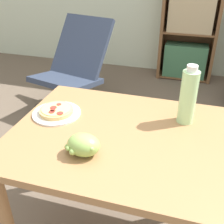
% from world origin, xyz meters
% --- Properties ---
extents(dining_table, '(1.03, 0.80, 0.73)m').
position_xyz_m(dining_table, '(-0.09, -0.10, 0.62)').
color(dining_table, '#A37549').
rests_on(dining_table, ground_plane).
extents(pizza_on_plate, '(0.24, 0.24, 0.04)m').
position_xyz_m(pizza_on_plate, '(-0.46, -0.02, 0.74)').
color(pizza_on_plate, white).
rests_on(pizza_on_plate, dining_table).
extents(grape_bunch, '(0.15, 0.11, 0.09)m').
position_xyz_m(grape_bunch, '(-0.21, -0.28, 0.77)').
color(grape_bunch, '#93BC5B').
rests_on(grape_bunch, dining_table).
extents(drink_bottle, '(0.08, 0.08, 0.29)m').
position_xyz_m(drink_bottle, '(0.17, 0.10, 0.86)').
color(drink_bottle, '#B7EAA3').
rests_on(drink_bottle, dining_table).
extents(lounge_chair_near, '(0.70, 0.87, 0.88)m').
position_xyz_m(lounge_chair_near, '(-0.96, 1.27, 0.29)').
color(lounge_chair_near, black).
rests_on(lounge_chair_near, ground_plane).
extents(bookshelf, '(0.67, 0.32, 1.73)m').
position_xyz_m(bookshelf, '(0.08, 2.43, 0.82)').
color(bookshelf, brown).
rests_on(bookshelf, ground_plane).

